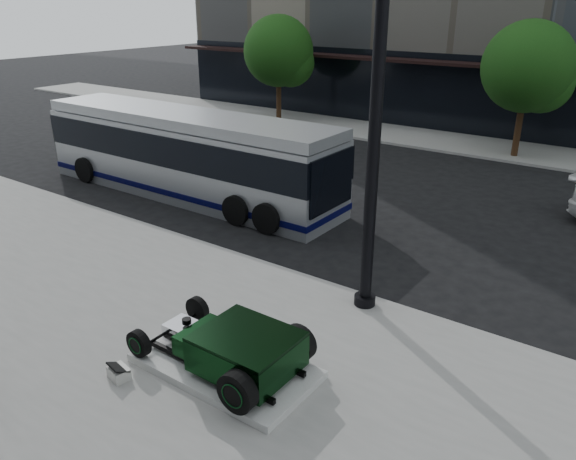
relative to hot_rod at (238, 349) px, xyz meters
The scene contains 8 objects.
ground 6.32m from the hot_rod, 102.15° to the left, with size 120.00×120.00×0.00m, color black.
sidewalk_far 20.19m from the hot_rod, 93.75° to the left, with size 70.00×4.00×0.12m, color gray.
street_trees 19.46m from the hot_rod, 90.52° to the left, with size 29.80×3.80×5.70m.
display_plinth 0.60m from the hot_rod, behind, with size 3.40×1.80×0.15m, color silver.
hot_rod is the anchor object (origin of this frame).
info_plaque 2.23m from the hot_rod, 142.29° to the right, with size 0.45×0.37×0.31m.
lamppost 5.08m from the hot_rod, 80.47° to the left, with size 0.48×0.48×8.74m.
transit_bus 11.16m from the hot_rod, 139.72° to the left, with size 12.12×2.88×2.92m.
Camera 1 is at (7.04, -12.52, 6.54)m, focal length 35.00 mm.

